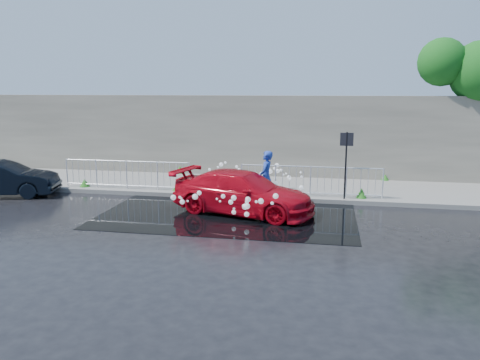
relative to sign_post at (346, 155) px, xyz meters
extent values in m
plane|color=black|center=(-4.20, -3.10, -1.72)|extent=(90.00, 90.00, 0.00)
cube|color=slate|center=(-4.20, 1.90, -1.65)|extent=(30.00, 4.00, 0.15)
cube|color=slate|center=(-4.20, -0.10, -1.64)|extent=(30.00, 0.25, 0.16)
cube|color=#635E53|center=(-4.20, 4.10, 0.18)|extent=(30.00, 0.60, 3.50)
cube|color=black|center=(-3.70, -2.10, -1.72)|extent=(8.00, 5.00, 0.01)
cylinder|color=black|center=(0.00, 0.00, -0.47)|extent=(0.06, 0.06, 2.50)
cube|color=black|center=(0.00, 0.00, 0.53)|extent=(0.45, 0.04, 0.45)
sphere|color=#104514|center=(3.80, 4.30, 3.28)|extent=(1.94, 1.94, 1.94)
cylinder|color=silver|center=(-10.70, 0.25, -1.02)|extent=(0.05, 0.05, 1.10)
cylinder|color=silver|center=(-5.70, 0.25, -1.02)|extent=(0.05, 0.05, 1.10)
cylinder|color=silver|center=(-8.20, 0.25, -0.50)|extent=(5.00, 0.04, 0.04)
cylinder|color=silver|center=(-8.20, 0.25, -1.45)|extent=(5.00, 0.04, 0.04)
cylinder|color=silver|center=(-3.70, 0.25, -1.02)|extent=(0.05, 0.05, 1.10)
cylinder|color=silver|center=(1.30, 0.25, -1.02)|extent=(0.05, 0.05, 1.10)
cylinder|color=silver|center=(-1.20, 0.25, -0.50)|extent=(5.00, 0.04, 0.04)
cylinder|color=silver|center=(-1.20, 0.25, -1.45)|extent=(5.00, 0.04, 0.04)
cone|color=#165216|center=(-10.00, 0.30, -1.42)|extent=(0.40, 0.40, 0.30)
cone|color=#165216|center=(-6.20, 0.30, -1.43)|extent=(0.36, 0.36, 0.28)
cone|color=#165216|center=(-3.00, 0.30, -1.40)|extent=(0.44, 0.44, 0.34)
cone|color=#165216|center=(0.60, 0.30, -1.40)|extent=(0.38, 0.38, 0.36)
cone|color=#165216|center=(-7.20, 3.80, -1.41)|extent=(0.42, 0.42, 0.33)
cone|color=#165216|center=(1.80, 3.80, -1.45)|extent=(0.34, 0.34, 0.24)
sphere|color=white|center=(-4.08, 1.24, -0.75)|extent=(0.11, 0.11, 0.11)
sphere|color=white|center=(-2.89, 0.91, -0.72)|extent=(0.14, 0.14, 0.14)
sphere|color=white|center=(-4.18, 0.36, -0.92)|extent=(0.16, 0.16, 0.16)
sphere|color=white|center=(-2.86, 0.44, -0.78)|extent=(0.09, 0.09, 0.09)
sphere|color=white|center=(-4.70, 0.76, -0.71)|extent=(0.08, 0.08, 0.08)
sphere|color=white|center=(-2.48, 1.26, -0.62)|extent=(0.06, 0.06, 0.06)
sphere|color=white|center=(-1.57, 0.71, -0.80)|extent=(0.08, 0.08, 0.08)
sphere|color=white|center=(-2.51, 1.20, -0.64)|extent=(0.17, 0.17, 0.17)
sphere|color=white|center=(-2.67, 0.44, -0.76)|extent=(0.17, 0.17, 0.17)
sphere|color=white|center=(-4.70, 1.28, -0.69)|extent=(0.17, 0.17, 0.17)
sphere|color=white|center=(-2.16, 0.28, -0.82)|extent=(0.07, 0.07, 0.07)
sphere|color=white|center=(-4.07, -0.92, -1.42)|extent=(0.07, 0.07, 0.07)
sphere|color=white|center=(-3.22, -0.62, -1.21)|extent=(0.10, 0.10, 0.10)
sphere|color=white|center=(-2.11, 0.77, -0.88)|extent=(0.07, 0.07, 0.07)
sphere|color=white|center=(-4.22, -0.04, -0.95)|extent=(0.14, 0.14, 0.14)
sphere|color=white|center=(-1.48, -0.41, -1.13)|extent=(0.16, 0.16, 0.16)
sphere|color=white|center=(-2.33, 0.94, -0.78)|extent=(0.10, 0.10, 0.10)
sphere|color=white|center=(-3.26, 0.12, -1.01)|extent=(0.14, 0.14, 0.14)
sphere|color=white|center=(-1.92, 0.25, -0.97)|extent=(0.10, 0.10, 0.10)
sphere|color=white|center=(-2.79, -0.15, -1.11)|extent=(0.17, 0.17, 0.17)
sphere|color=white|center=(-5.02, -0.48, -1.10)|extent=(0.15, 0.15, 0.15)
sphere|color=white|center=(-3.20, 0.57, -0.85)|extent=(0.06, 0.06, 0.06)
sphere|color=white|center=(-2.19, -0.75, -1.37)|extent=(0.18, 0.18, 0.18)
sphere|color=white|center=(-4.97, 0.50, -0.76)|extent=(0.11, 0.11, 0.11)
sphere|color=white|center=(-4.14, 0.49, -0.97)|extent=(0.14, 0.14, 0.14)
sphere|color=white|center=(-4.15, 0.30, -1.05)|extent=(0.08, 0.08, 0.08)
sphere|color=white|center=(-2.59, 1.08, -0.75)|extent=(0.11, 0.11, 0.11)
sphere|color=white|center=(-4.71, -0.33, -1.16)|extent=(0.16, 0.16, 0.16)
sphere|color=white|center=(-1.99, 0.61, -0.98)|extent=(0.16, 0.16, 0.16)
sphere|color=white|center=(-2.38, -0.24, -1.05)|extent=(0.16, 0.16, 0.16)
sphere|color=white|center=(-4.06, 0.03, -1.00)|extent=(0.06, 0.06, 0.06)
sphere|color=white|center=(-2.76, 0.00, -0.96)|extent=(0.09, 0.09, 0.09)
sphere|color=white|center=(-2.40, 0.45, -0.73)|extent=(0.16, 0.16, 0.16)
sphere|color=white|center=(-1.52, 0.36, -0.90)|extent=(0.10, 0.10, 0.10)
sphere|color=white|center=(-2.81, -0.91, -1.42)|extent=(0.17, 0.17, 0.17)
sphere|color=white|center=(-4.90, 0.49, -0.88)|extent=(0.14, 0.14, 0.14)
sphere|color=white|center=(-2.74, 0.74, -0.71)|extent=(0.09, 0.09, 0.09)
sphere|color=white|center=(-4.20, 0.20, -0.85)|extent=(0.12, 0.12, 0.12)
sphere|color=white|center=(-3.30, 0.12, -0.99)|extent=(0.13, 0.13, 0.13)
sphere|color=white|center=(-2.45, -1.15, -1.45)|extent=(0.11, 0.11, 0.11)
sphere|color=white|center=(-4.54, 1.32, -0.62)|extent=(0.10, 0.10, 0.10)
sphere|color=white|center=(-2.97, 0.33, -0.84)|extent=(0.17, 0.17, 0.17)
sphere|color=white|center=(-4.27, -0.05, -1.13)|extent=(0.17, 0.17, 0.17)
sphere|color=white|center=(-4.83, 0.35, -0.86)|extent=(0.12, 0.12, 0.12)
sphere|color=white|center=(-3.92, 0.88, -0.82)|extent=(0.15, 0.15, 0.15)
sphere|color=white|center=(-4.98, 0.23, -0.96)|extent=(0.15, 0.15, 0.15)
sphere|color=white|center=(-4.99, -0.69, -1.28)|extent=(0.15, 0.15, 0.15)
sphere|color=white|center=(-4.79, -3.58, -0.92)|extent=(0.08, 0.08, 0.08)
sphere|color=white|center=(-3.66, -3.45, -0.99)|extent=(0.07, 0.07, 0.07)
sphere|color=white|center=(-2.93, -3.09, -1.44)|extent=(0.16, 0.16, 0.16)
sphere|color=white|center=(-5.00, -3.67, -0.88)|extent=(0.16, 0.16, 0.16)
sphere|color=white|center=(-4.70, -3.25, -1.07)|extent=(0.07, 0.07, 0.07)
sphere|color=white|center=(-3.39, -3.23, -1.05)|extent=(0.15, 0.15, 0.15)
sphere|color=white|center=(-4.27, -3.50, -0.75)|extent=(0.14, 0.14, 0.14)
sphere|color=white|center=(-2.00, -3.80, -0.68)|extent=(0.16, 0.16, 0.16)
sphere|color=white|center=(-4.76, -3.59, -1.02)|extent=(0.15, 0.15, 0.15)
sphere|color=white|center=(-4.32, -3.76, -0.81)|extent=(0.17, 0.17, 0.17)
sphere|color=white|center=(-3.30, -3.18, -1.26)|extent=(0.07, 0.07, 0.07)
sphere|color=white|center=(-2.42, -3.75, -0.86)|extent=(0.16, 0.16, 0.16)
sphere|color=white|center=(-2.91, -3.16, -1.17)|extent=(0.18, 0.18, 0.18)
sphere|color=white|center=(-2.51, -4.04, -0.80)|extent=(0.08, 0.08, 0.08)
sphere|color=white|center=(-2.12, -3.59, -0.94)|extent=(0.10, 0.10, 0.10)
sphere|color=white|center=(-3.22, -3.59, -0.83)|extent=(0.16, 0.16, 0.16)
sphere|color=white|center=(-3.44, -4.02, -0.69)|extent=(0.13, 0.13, 0.13)
sphere|color=white|center=(-2.74, -4.05, -0.75)|extent=(0.15, 0.15, 0.15)
sphere|color=white|center=(-2.92, -3.12, -1.05)|extent=(0.12, 0.12, 0.12)
sphere|color=white|center=(-4.77, -3.77, -0.84)|extent=(0.08, 0.08, 0.08)
sphere|color=white|center=(-3.37, -2.89, -1.45)|extent=(0.14, 0.14, 0.14)
sphere|color=white|center=(-3.81, -3.23, -0.97)|extent=(0.07, 0.07, 0.07)
sphere|color=white|center=(-2.92, -3.47, -1.11)|extent=(0.18, 0.18, 0.18)
imported|color=#AB0614|center=(-3.25, -1.92, -1.05)|extent=(5.00, 3.06, 1.35)
imported|color=black|center=(-12.49, -1.21, -1.07)|extent=(4.20, 2.41, 1.31)
imported|color=#203CA3|center=(-2.70, -0.47, -0.80)|extent=(0.50, 0.71, 1.84)
camera|label=1|loc=(-0.67, -16.31, 2.25)|focal=35.00mm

